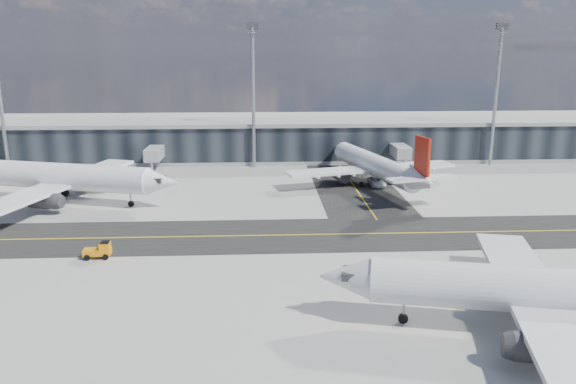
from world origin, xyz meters
name	(u,v)px	position (x,y,z in m)	size (l,w,h in m)	color
ground	(251,246)	(0.00, 0.00, 0.00)	(300.00, 300.00, 0.00)	gray
taxiway_lanes	(279,220)	(3.91, 10.74, 0.01)	(180.00, 63.00, 0.03)	black
terminal_concourse	(254,142)	(0.04, 54.93, 4.09)	(152.00, 19.80, 8.80)	black
floodlight_masts	(253,91)	(0.00, 48.00, 15.61)	(102.50, 0.70, 28.90)	gray
airliner_af	(53,176)	(-31.88, 22.63, 4.18)	(42.03, 36.20, 12.65)	white
airliner_redtail	(376,166)	(21.85, 30.60, 3.69)	(32.07, 37.28, 11.17)	white
airliner_near	(558,293)	(26.40, -23.84, 3.98)	(40.39, 34.69, 12.05)	silver
baggage_tug	(100,250)	(-17.80, -3.27, 0.99)	(3.22, 1.77, 1.97)	orange
service_van	(376,182)	(22.10, 30.57, 0.75)	(2.49, 5.41, 1.50)	white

